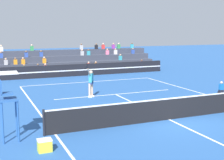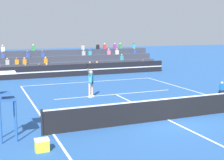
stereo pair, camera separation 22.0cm
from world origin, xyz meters
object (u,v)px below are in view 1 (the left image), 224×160
Objects in this scene: tennis_player at (91,82)px; tennis_ball at (183,103)px; umpire_chair at (7,97)px; ball_kid_courtside at (221,89)px; equipment_cooler at (45,145)px.

tennis_player is 5.86m from tennis_ball.
umpire_chair reaches higher than tennis_player.
ball_kid_courtside is at bearing 19.25° from tennis_ball.
tennis_player is at bearing 60.47° from equipment_cooler.
umpire_chair is 8.36m from tennis_player.
ball_kid_courtside reaches higher than equipment_cooler.
equipment_cooler is (-8.81, -4.06, 0.19)m from tennis_ball.
ball_kid_courtside is 1.69× the size of equipment_cooler.
tennis_player is at bearing 164.04° from ball_kid_courtside.
equipment_cooler is (-12.87, -5.48, -0.10)m from ball_kid_courtside.
umpire_chair is at bearing -164.58° from ball_kid_courtside.
ball_kid_courtside is at bearing -15.96° from tennis_player.
umpire_chair is 5.34× the size of equipment_cooler.
equipment_cooler reaches higher than tennis_ball.
tennis_ball is at bearing 13.80° from umpire_chair.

